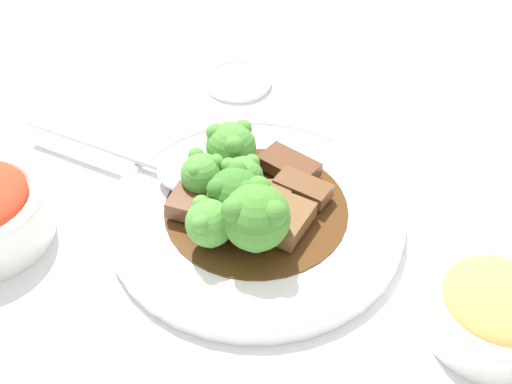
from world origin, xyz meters
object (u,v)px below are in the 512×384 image
object	(u,v)px
broccoli_floret_1	(235,194)
broccoli_floret_3	(231,146)
beef_strip_3	(289,166)
beef_strip_2	(202,206)
beef_strip_1	(285,220)
beef_strip_4	(303,188)
broccoli_floret_0	(242,176)
side_bowl_appetizer	(496,309)
broccoli_floret_4	(256,216)
sauce_dish	(238,80)
broccoli_floret_5	(204,171)
broccoli_floret_2	(210,222)
serving_spoon	(176,171)
main_plate	(256,211)
beef_strip_0	(272,200)

from	to	relation	value
broccoli_floret_1	broccoli_floret_3	world-z (taller)	broccoli_floret_3
beef_strip_3	beef_strip_2	bearing A→B (deg)	51.82
beef_strip_1	beef_strip_4	size ratio (longest dim) A/B	1.03
broccoli_floret_0	side_bowl_appetizer	size ratio (longest dim) A/B	0.41
broccoli_floret_1	broccoli_floret_4	xyz separation A→B (m)	(-0.03, 0.02, 0.00)
beef_strip_4	sauce_dish	size ratio (longest dim) A/B	0.71
beef_strip_2	broccoli_floret_1	world-z (taller)	broccoli_floret_1
beef_strip_1	side_bowl_appetizer	bearing A→B (deg)	167.00
broccoli_floret_5	side_bowl_appetizer	bearing A→B (deg)	166.30
beef_strip_2	beef_strip_4	distance (m)	0.09
broccoli_floret_2	serving_spoon	world-z (taller)	broccoli_floret_2
broccoli_floret_4	side_bowl_appetizer	world-z (taller)	broccoli_floret_4
broccoli_floret_2	broccoli_floret_5	bearing A→B (deg)	-64.99
beef_strip_1	broccoli_floret_2	size ratio (longest dim) A/B	1.30
beef_strip_2	beef_strip_3	xyz separation A→B (m)	(-0.06, -0.07, -0.00)
broccoli_floret_2	side_bowl_appetizer	world-z (taller)	broccoli_floret_2
main_plate	serving_spoon	xyz separation A→B (m)	(0.08, -0.01, 0.02)
broccoli_floret_0	main_plate	bearing A→B (deg)	160.53
broccoli_floret_2	sauce_dish	bearing A→B (deg)	-76.59
broccoli_floret_0	side_bowl_appetizer	distance (m)	0.23
beef_strip_0	broccoli_floret_1	distance (m)	0.04
broccoli_floret_0	broccoli_floret_1	distance (m)	0.03
beef_strip_3	beef_strip_4	world-z (taller)	same
side_bowl_appetizer	sauce_dish	xyz separation A→B (m)	(0.29, -0.26, -0.02)
beef_strip_2	broccoli_floret_0	size ratio (longest dim) A/B	1.30
beef_strip_0	broccoli_floret_3	distance (m)	0.06
broccoli_floret_0	broccoli_floret_3	world-z (taller)	broccoli_floret_3
beef_strip_0	side_bowl_appetizer	world-z (taller)	side_bowl_appetizer
broccoli_floret_4	serving_spoon	size ratio (longest dim) A/B	0.26
beef_strip_1	serving_spoon	size ratio (longest dim) A/B	0.25
beef_strip_1	main_plate	bearing A→B (deg)	-29.84
beef_strip_4	broccoli_floret_2	world-z (taller)	broccoli_floret_2
broccoli_floret_5	sauce_dish	xyz separation A→B (m)	(0.03, -0.20, -0.04)
broccoli_floret_2	side_bowl_appetizer	bearing A→B (deg)	178.98
beef_strip_1	sauce_dish	bearing A→B (deg)	-62.47
sauce_dish	side_bowl_appetizer	bearing A→B (deg)	137.76
broccoli_floret_0	broccoli_floret_2	world-z (taller)	same
beef_strip_0	beef_strip_3	bearing A→B (deg)	-93.31
beef_strip_4	broccoli_floret_5	size ratio (longest dim) A/B	1.31
broccoli_floret_1	side_bowl_appetizer	size ratio (longest dim) A/B	0.50
beef_strip_1	beef_strip_4	xyz separation A→B (m)	(-0.00, -0.04, -0.00)
beef_strip_1	beef_strip_2	xyz separation A→B (m)	(0.07, 0.00, 0.00)
beef_strip_0	beef_strip_3	xyz separation A→B (m)	(-0.00, -0.05, 0.00)
beef_strip_2	beef_strip_3	bearing A→B (deg)	-128.18
beef_strip_1	broccoli_floret_0	distance (m)	0.05
main_plate	beef_strip_1	xyz separation A→B (m)	(-0.03, 0.02, 0.02)
beef_strip_2	broccoli_floret_3	size ratio (longest dim) A/B	1.02
broccoli_floret_5	broccoli_floret_1	bearing A→B (deg)	145.33
broccoli_floret_3	beef_strip_3	bearing A→B (deg)	-159.76
beef_strip_4	broccoli_floret_1	xyz separation A→B (m)	(0.05, 0.05, 0.02)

